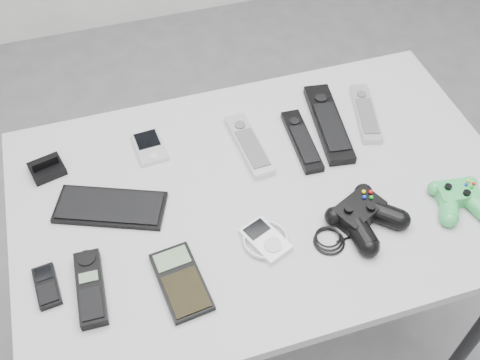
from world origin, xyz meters
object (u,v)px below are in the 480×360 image
object	(u,v)px
pda	(150,147)
calculator	(181,281)
remote_black_a	(302,140)
remote_silver_b	(365,113)
remote_black_b	(328,122)
mobile_phone	(47,286)
controller_black	(364,215)
cordless_handset	(90,288)
pda_keyboard	(110,207)
mp3_player	(266,240)
desk	(264,208)
controller_green	(459,197)
remote_silver_a	(249,144)

from	to	relation	value
pda	calculator	world-z (taller)	same
remote_black_a	remote_silver_b	world-z (taller)	same
remote_black_b	remote_black_a	bearing A→B (deg)	-149.16
remote_silver_b	mobile_phone	distance (m)	0.85
pda	controller_black	size ratio (longest dim) A/B	0.41
mobile_phone	calculator	xyz separation A→B (m)	(0.25, -0.07, 0.00)
remote_black_a	cordless_handset	bearing A→B (deg)	-151.80
calculator	controller_black	size ratio (longest dim) A/B	0.65
calculator	pda_keyboard	bearing A→B (deg)	108.50
pda_keyboard	mp3_player	distance (m)	0.35
desk	remote_silver_b	bearing A→B (deg)	25.70
pda	controller_green	distance (m)	0.71
pda_keyboard	cordless_handset	size ratio (longest dim) A/B	1.46
pda	controller_black	bearing A→B (deg)	-45.39
remote_black_b	controller_black	size ratio (longest dim) A/B	1.06
desk	mp3_player	world-z (taller)	mp3_player
desk	remote_black_a	world-z (taller)	remote_black_a
mobile_phone	controller_green	distance (m)	0.88
mobile_phone	controller_black	bearing A→B (deg)	-9.05
remote_black_a	mp3_player	world-z (taller)	remote_black_a
remote_silver_a	remote_silver_b	size ratio (longest dim) A/B	1.01
pda_keyboard	pda	xyz separation A→B (m)	(0.12, 0.15, 0.00)
remote_black_b	mp3_player	distance (m)	0.38
remote_black_b	remote_silver_b	xyz separation A→B (m)	(0.10, 0.01, -0.00)
remote_black_a	controller_black	distance (m)	0.26
controller_black	desk	bearing A→B (deg)	115.86
remote_black_a	remote_silver_b	size ratio (longest dim) A/B	0.99
remote_silver_a	pda	bearing A→B (deg)	160.28
mp3_player	controller_green	bearing A→B (deg)	-25.72
remote_silver_b	desk	bearing A→B (deg)	-139.56
desk	pda	distance (m)	0.31
remote_black_a	controller_black	world-z (taller)	controller_black
remote_silver_a	cordless_handset	size ratio (longest dim) A/B	1.25
desk	remote_black_a	xyz separation A→B (m)	(0.13, 0.11, 0.07)
pda_keyboard	cordless_handset	bearing A→B (deg)	-87.30
controller_green	controller_black	bearing A→B (deg)	-176.20
mobile_phone	calculator	distance (m)	0.26
remote_silver_a	cordless_handset	distance (m)	0.49
remote_black_a	controller_black	bearing A→B (deg)	-77.87
pda	mobile_phone	bearing A→B (deg)	-134.96
remote_silver_a	remote_black_b	xyz separation A→B (m)	(0.21, 0.01, 0.00)
remote_silver_a	controller_green	distance (m)	0.48
desk	calculator	distance (m)	0.30
mobile_phone	controller_green	world-z (taller)	controller_green
calculator	mp3_player	world-z (taller)	mp3_player
pda_keyboard	pda	size ratio (longest dim) A/B	2.31
desk	remote_black_a	distance (m)	0.19
desk	mp3_player	bearing A→B (deg)	-107.96
remote_black_a	cordless_handset	size ratio (longest dim) A/B	1.23
controller_black	controller_green	world-z (taller)	controller_black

